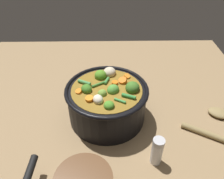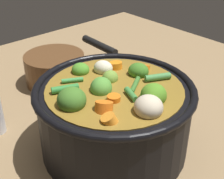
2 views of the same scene
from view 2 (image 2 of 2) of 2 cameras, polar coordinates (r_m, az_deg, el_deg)
The scene contains 3 objects.
ground_plane at distance 0.56m, azimuth 0.39°, elevation -10.00°, with size 1.10×1.10×0.00m, color #8C704C.
cooking_pot at distance 0.52m, azimuth 0.41°, elevation -4.65°, with size 0.25×0.25×0.14m.
small_saucepan at distance 0.74m, azimuth -9.82°, elevation 3.78°, with size 0.21×0.13×0.07m.
Camera 2 is at (-0.29, -0.31, 0.36)m, focal length 51.54 mm.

